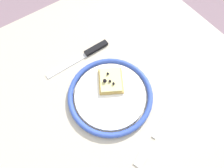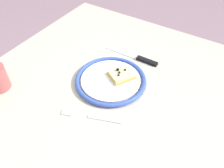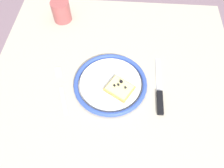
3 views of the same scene
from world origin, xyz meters
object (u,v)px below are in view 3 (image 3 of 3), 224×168
(knife, at_px, (160,94))
(plate, at_px, (110,83))
(cup, at_px, (61,11))
(dining_table, at_px, (113,99))
(fork, at_px, (61,89))
(pizza_slice_near, at_px, (120,88))

(knife, bearing_deg, plate, 170.18)
(knife, distance_m, cup, 0.55)
(dining_table, bearing_deg, plate, 143.55)
(dining_table, distance_m, fork, 0.21)
(plate, relative_size, knife, 1.10)
(dining_table, height_order, pizza_slice_near, pizza_slice_near)
(cup, bearing_deg, plate, -54.12)
(dining_table, relative_size, plate, 3.62)
(dining_table, distance_m, plate, 0.10)
(knife, bearing_deg, pizza_slice_near, 178.10)
(pizza_slice_near, relative_size, knife, 0.48)
(fork, bearing_deg, plate, 10.44)
(plate, distance_m, pizza_slice_near, 0.04)
(pizza_slice_near, relative_size, cup, 1.26)
(pizza_slice_near, bearing_deg, knife, -1.90)
(pizza_slice_near, distance_m, knife, 0.14)
(fork, bearing_deg, dining_table, 7.75)
(fork, relative_size, cup, 2.15)
(pizza_slice_near, distance_m, fork, 0.21)
(plate, bearing_deg, pizza_slice_near, -36.93)
(knife, distance_m, fork, 0.35)
(pizza_slice_near, height_order, fork, pizza_slice_near)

